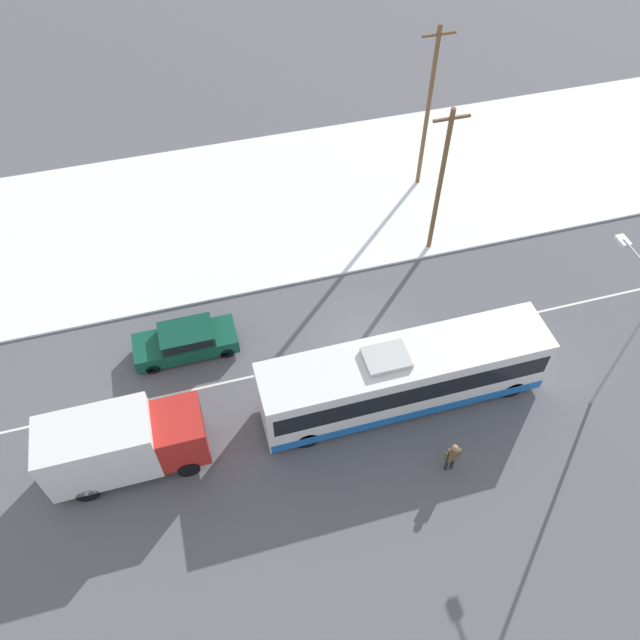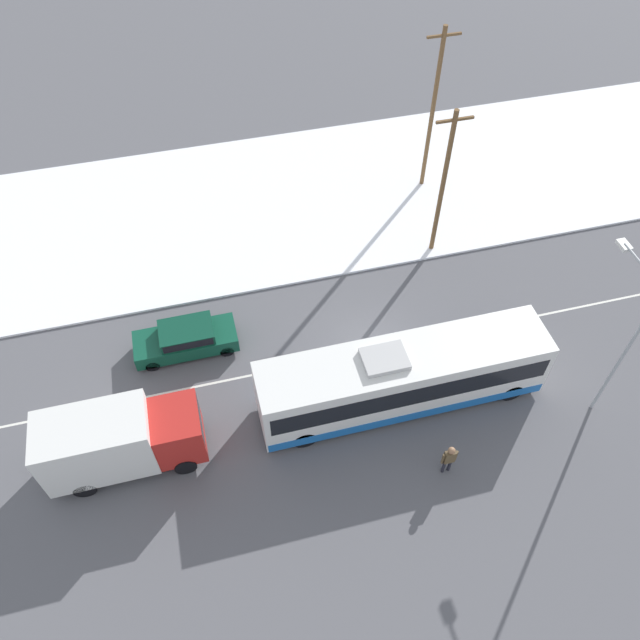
# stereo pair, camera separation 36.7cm
# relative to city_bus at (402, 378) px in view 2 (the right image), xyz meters

# --- Properties ---
(ground_plane) EXTENTS (120.00, 120.00, 0.00)m
(ground_plane) POSITION_rel_city_bus_xyz_m (-0.41, 2.88, -1.67)
(ground_plane) COLOR #56565B
(snow_lot) EXTENTS (80.00, 13.13, 0.12)m
(snow_lot) POSITION_rel_city_bus_xyz_m (-0.41, 14.51, -1.61)
(snow_lot) COLOR white
(snow_lot) RESTS_ON ground_plane
(lane_marking_center) EXTENTS (60.00, 0.12, 0.00)m
(lane_marking_center) POSITION_rel_city_bus_xyz_m (-0.41, 2.88, -1.67)
(lane_marking_center) COLOR silver
(lane_marking_center) RESTS_ON ground_plane
(city_bus) EXTENTS (12.28, 2.57, 3.43)m
(city_bus) POSITION_rel_city_bus_xyz_m (0.00, 0.00, 0.00)
(city_bus) COLOR white
(city_bus) RESTS_ON ground_plane
(box_truck) EXTENTS (6.16, 2.30, 3.22)m
(box_truck) POSITION_rel_city_bus_xyz_m (-11.72, -0.10, 0.08)
(box_truck) COLOR silver
(box_truck) RESTS_ON ground_plane
(sedan_car) EXTENTS (4.69, 1.80, 1.50)m
(sedan_car) POSITION_rel_city_bus_xyz_m (-8.64, 5.11, -0.86)
(sedan_car) COLOR #0F4733
(sedan_car) RESTS_ON ground_plane
(pedestrian_at_stop) EXTENTS (0.65, 0.29, 1.81)m
(pedestrian_at_stop) POSITION_rel_city_bus_xyz_m (0.72, -3.71, -0.56)
(pedestrian_at_stop) COLOR #23232D
(pedestrian_at_stop) RESTS_ON ground_plane
(streetlamp) EXTENTS (0.36, 2.79, 7.66)m
(streetlamp) POSITION_rel_city_bus_xyz_m (8.03, -1.94, 3.17)
(streetlamp) COLOR #9EA3A8
(streetlamp) RESTS_ON ground_plane
(utility_pole_roadside) EXTENTS (1.80, 0.24, 8.36)m
(utility_pole_roadside) POSITION_rel_city_bus_xyz_m (4.83, 8.64, 2.70)
(utility_pole_roadside) COLOR brown
(utility_pole_roadside) RESTS_ON ground_plane
(utility_pole_snowlot) EXTENTS (1.80, 0.24, 9.49)m
(utility_pole_snowlot) POSITION_rel_city_bus_xyz_m (6.27, 14.03, 3.26)
(utility_pole_snowlot) COLOR brown
(utility_pole_snowlot) RESTS_ON ground_plane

